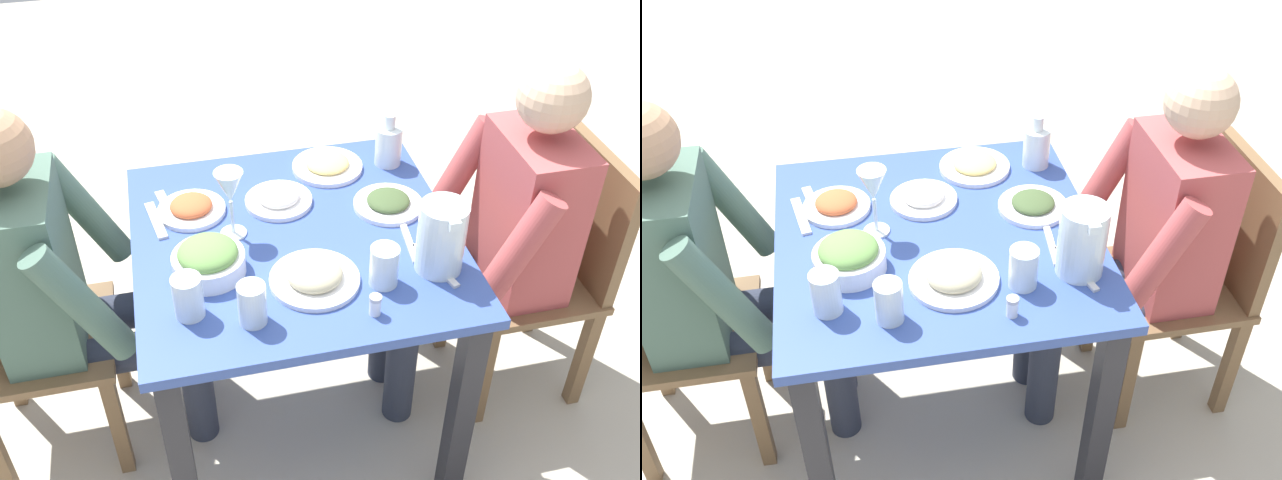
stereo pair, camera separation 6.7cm
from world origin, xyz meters
The scene contains 23 objects.
ground_plane centered at (0.00, 0.00, 0.00)m, with size 8.00×8.00×0.00m, color #B7AD99.
dining_table centered at (0.00, 0.00, 0.61)m, with size 0.85×0.85×0.74m.
chair_near centered at (0.02, -0.81, 0.48)m, with size 0.40×0.40×0.86m.
chair_far centered at (0.09, 0.81, 0.48)m, with size 0.40×0.40×0.86m.
diner_near centered at (0.02, -0.60, 0.63)m, with size 0.48×0.53×1.15m.
diner_far centered at (0.09, 0.60, 0.63)m, with size 0.48×0.53×1.15m.
water_pitcher centered at (-0.21, -0.33, 0.84)m, with size 0.16×0.12×0.19m.
salad_bowl centered at (-0.10, 0.24, 0.78)m, with size 0.18×0.18×0.09m.
plate_yoghurt centered at (0.16, 0.01, 0.76)m, with size 0.19×0.19×0.05m.
plate_beans centered at (-0.19, -0.01, 0.76)m, with size 0.22×0.22×0.06m.
plate_fries centered at (0.30, -0.16, 0.75)m, with size 0.21×0.21×0.04m.
plate_dolmas centered at (0.07, -0.28, 0.75)m, with size 0.19×0.19×0.04m.
plate_rice_curry centered at (0.17, 0.26, 0.76)m, with size 0.19×0.19×0.04m.
water_glass_near_right centered at (-0.29, 0.16, 0.79)m, with size 0.07×0.07×0.11m, color silver.
water_glass_far_left centered at (-0.23, -0.17, 0.79)m, with size 0.07×0.07×0.11m, color silver.
water_glass_near_left centered at (-0.24, 0.30, 0.80)m, with size 0.07×0.07×0.11m, color silver.
wine_glass centered at (0.04, 0.16, 0.88)m, with size 0.08×0.08×0.20m.
oil_carafe centered at (0.29, -0.35, 0.80)m, with size 0.08×0.08×0.16m.
salt_shaker centered at (-0.33, -0.12, 0.77)m, with size 0.03×0.03×0.05m.
fork_near centered at (0.15, 0.36, 0.74)m, with size 0.17×0.03×0.01m, color silver.
knife_near centered at (-0.09, -0.29, 0.74)m, with size 0.18×0.02×0.01m, color silver.
fork_far centered at (0.20, 0.32, 0.74)m, with size 0.17×0.03×0.01m, color silver.
knife_far centered at (-0.20, -0.32, 0.74)m, with size 0.18×0.02×0.01m, color silver.
Camera 1 is at (-1.52, 0.29, 1.96)m, focal length 41.54 mm.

